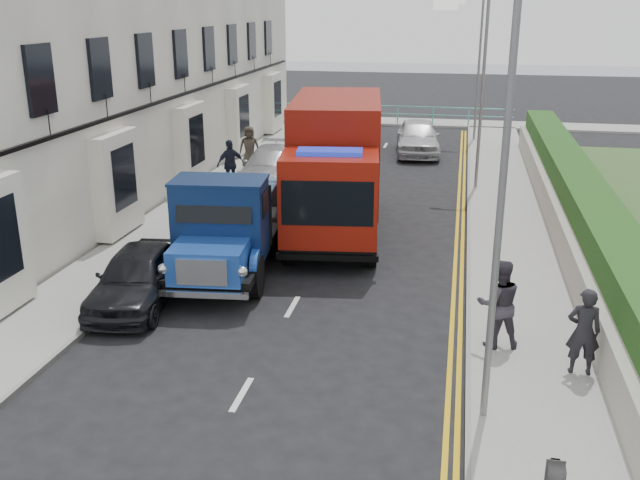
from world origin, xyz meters
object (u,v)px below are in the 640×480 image
(lamp_near, at_px, (493,194))
(lamp_far, at_px, (477,61))
(pedestrian_east_near, at_px, (584,331))
(parked_car_front, at_px, (138,276))
(bedford_lorry, at_px, (223,235))
(red_lorry, at_px, (336,164))
(lamp_mid, at_px, (479,83))

(lamp_near, xyz_separation_m, lamp_far, (0.00, 26.00, 0.00))
(pedestrian_east_near, bearing_deg, parked_car_front, -10.10)
(bedford_lorry, bearing_deg, pedestrian_east_near, -28.62)
(parked_car_front, xyz_separation_m, pedestrian_east_near, (9.70, -1.67, 0.29))
(bedford_lorry, xyz_separation_m, red_lorry, (2.02, 4.72, 0.90))
(parked_car_front, bearing_deg, bedford_lorry, 41.89)
(lamp_near, distance_m, parked_car_front, 9.15)
(lamp_far, relative_size, bedford_lorry, 1.20)
(bedford_lorry, distance_m, pedestrian_east_near, 8.85)
(lamp_mid, bearing_deg, lamp_far, 90.00)
(lamp_far, relative_size, red_lorry, 0.89)
(lamp_near, relative_size, parked_car_front, 1.74)
(lamp_far, xyz_separation_m, red_lorry, (-4.22, -16.03, -1.87))
(lamp_far, bearing_deg, pedestrian_east_near, -85.45)
(lamp_near, relative_size, lamp_mid, 1.00)
(lamp_near, bearing_deg, lamp_mid, 90.00)
(lamp_near, distance_m, pedestrian_east_near, 4.02)
(lamp_mid, distance_m, pedestrian_east_near, 14.61)
(lamp_near, bearing_deg, pedestrian_east_near, 43.60)
(lamp_mid, height_order, pedestrian_east_near, lamp_mid)
(lamp_near, xyz_separation_m, lamp_mid, (0.00, 16.00, 0.00))
(lamp_mid, xyz_separation_m, red_lorry, (-4.22, -6.03, -1.87))
(parked_car_front, bearing_deg, pedestrian_east_near, -16.50)
(red_lorry, xyz_separation_m, pedestrian_east_near, (6.14, -8.14, -1.15))
(bedford_lorry, height_order, parked_car_front, bedford_lorry)
(lamp_far, bearing_deg, lamp_mid, -90.00)
(pedestrian_east_near, bearing_deg, lamp_far, -85.77)
(parked_car_front, distance_m, pedestrian_east_near, 9.85)
(red_lorry, bearing_deg, lamp_mid, 47.81)
(lamp_near, relative_size, lamp_far, 1.00)
(lamp_near, xyz_separation_m, parked_car_front, (-7.78, 3.50, -3.31))
(lamp_mid, xyz_separation_m, bedford_lorry, (-6.24, -10.75, -2.76))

